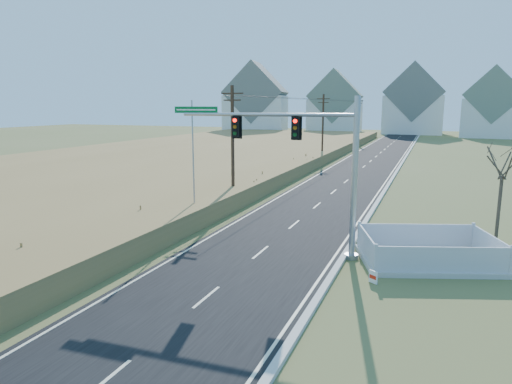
% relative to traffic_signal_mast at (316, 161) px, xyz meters
% --- Properties ---
extents(ground, '(260.00, 260.00, 0.00)m').
position_rel_traffic_signal_mast_xyz_m(ground, '(-2.58, -4.86, -4.82)').
color(ground, '#555B2C').
rests_on(ground, ground).
extents(road, '(8.00, 180.00, 0.06)m').
position_rel_traffic_signal_mast_xyz_m(road, '(-2.58, 45.14, -4.79)').
color(road, black).
rests_on(road, ground).
extents(curb, '(0.30, 180.00, 0.18)m').
position_rel_traffic_signal_mast_xyz_m(curb, '(1.57, 45.14, -4.73)').
color(curb, '#B2AFA8').
rests_on(curb, ground).
extents(reed_marsh, '(38.00, 110.00, 1.30)m').
position_rel_traffic_signal_mast_xyz_m(reed_marsh, '(-26.58, 35.14, -4.17)').
color(reed_marsh, olive).
rests_on(reed_marsh, ground).
extents(utility_pole_near, '(1.80, 0.26, 9.00)m').
position_rel_traffic_signal_mast_xyz_m(utility_pole_near, '(-9.08, 10.14, -0.14)').
color(utility_pole_near, '#422D1E').
rests_on(utility_pole_near, ground).
extents(utility_pole_mid, '(1.80, 0.26, 9.00)m').
position_rel_traffic_signal_mast_xyz_m(utility_pole_mid, '(-9.08, 40.14, -0.14)').
color(utility_pole_mid, '#422D1E').
rests_on(utility_pole_mid, ground).
extents(utility_pole_far, '(1.80, 0.26, 9.00)m').
position_rel_traffic_signal_mast_xyz_m(utility_pole_far, '(-9.08, 70.14, -0.14)').
color(utility_pole_far, '#422D1E').
rests_on(utility_pole_far, ground).
extents(condo_nw, '(17.69, 13.38, 19.05)m').
position_rel_traffic_signal_mast_xyz_m(condo_nw, '(-40.58, 95.14, 2.88)').
color(condo_nw, white).
rests_on(condo_nw, ground).
extents(condo_nnw, '(14.93, 11.17, 17.03)m').
position_rel_traffic_signal_mast_xyz_m(condo_nnw, '(-20.58, 103.14, 2.12)').
color(condo_nnw, white).
rests_on(condo_nnw, ground).
extents(condo_n, '(15.27, 10.20, 18.54)m').
position_rel_traffic_signal_mast_xyz_m(condo_n, '(-0.58, 107.14, 2.79)').
color(condo_n, white).
rests_on(condo_n, ground).
extents(condo_ne, '(14.12, 10.51, 16.52)m').
position_rel_traffic_signal_mast_xyz_m(condo_ne, '(17.42, 99.14, 2.02)').
color(condo_ne, white).
rests_on(condo_ne, ground).
extents(traffic_signal_mast, '(10.01, 0.77, 7.97)m').
position_rel_traffic_signal_mast_xyz_m(traffic_signal_mast, '(0.00, 0.00, 0.00)').
color(traffic_signal_mast, '#9EA0A5').
rests_on(traffic_signal_mast, ground).
extents(fence_enclosure, '(7.25, 6.05, 1.42)m').
position_rel_traffic_signal_mast_xyz_m(fence_enclosure, '(5.45, 0.80, -4.54)').
color(fence_enclosure, '#B7B5AD').
rests_on(fence_enclosure, ground).
extents(open_sign, '(0.39, 0.29, 0.55)m').
position_rel_traffic_signal_mast_xyz_m(open_sign, '(3.35, -2.86, -4.53)').
color(open_sign, white).
rests_on(open_sign, ground).
extents(flagpole, '(0.35, 0.35, 7.84)m').
position_rel_traffic_signal_mast_xyz_m(flagpole, '(-8.84, 3.51, -1.69)').
color(flagpole, '#B7B5AD').
rests_on(flagpole, ground).
extents(bare_tree, '(2.20, 2.20, 5.82)m').
position_rel_traffic_signal_mast_xyz_m(bare_tree, '(8.82, 4.80, -0.13)').
color(bare_tree, '#4C3F33').
rests_on(bare_tree, ground).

